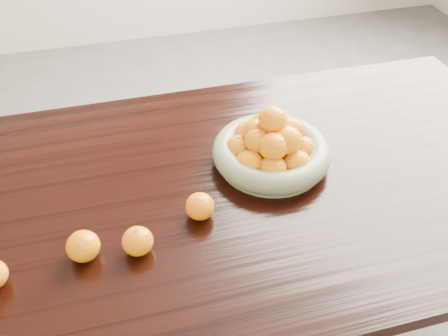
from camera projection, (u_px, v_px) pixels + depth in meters
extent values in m
cube|color=black|center=(209.00, 194.00, 1.34)|extent=(2.00, 1.00, 0.04)
cube|color=black|center=(402.00, 151.00, 2.09)|extent=(0.08, 0.08, 0.71)
cylinder|color=gray|center=(271.00, 160.00, 1.41)|extent=(0.30, 0.30, 0.01)
torus|color=gray|center=(271.00, 152.00, 1.39)|extent=(0.33, 0.33, 0.06)
ellipsoid|color=orange|center=(290.00, 134.00, 1.43)|extent=(0.08, 0.08, 0.08)
ellipsoid|color=orange|center=(268.00, 130.00, 1.45)|extent=(0.07, 0.07, 0.07)
ellipsoid|color=orange|center=(248.00, 134.00, 1.43)|extent=(0.08, 0.08, 0.08)
ellipsoid|color=orange|center=(239.00, 148.00, 1.38)|extent=(0.08, 0.08, 0.07)
ellipsoid|color=orange|center=(250.00, 163.00, 1.33)|extent=(0.08, 0.08, 0.07)
ellipsoid|color=orange|center=(273.00, 169.00, 1.32)|extent=(0.08, 0.08, 0.07)
ellipsoid|color=orange|center=(297.00, 163.00, 1.33)|extent=(0.08, 0.08, 0.07)
ellipsoid|color=orange|center=(303.00, 148.00, 1.38)|extent=(0.07, 0.07, 0.07)
ellipsoid|color=orange|center=(274.00, 149.00, 1.38)|extent=(0.07, 0.07, 0.07)
ellipsoid|color=orange|center=(280.00, 125.00, 1.38)|extent=(0.07, 0.07, 0.07)
ellipsoid|color=orange|center=(263.00, 126.00, 1.38)|extent=(0.07, 0.07, 0.07)
ellipsoid|color=orange|center=(255.00, 131.00, 1.36)|extent=(0.07, 0.07, 0.07)
ellipsoid|color=orange|center=(258.00, 141.00, 1.33)|extent=(0.07, 0.07, 0.07)
ellipsoid|color=orange|center=(273.00, 146.00, 1.31)|extent=(0.08, 0.08, 0.07)
ellipsoid|color=orange|center=(286.00, 140.00, 1.32)|extent=(0.08, 0.08, 0.08)
ellipsoid|color=orange|center=(291.00, 130.00, 1.36)|extent=(0.08, 0.08, 0.07)
ellipsoid|color=orange|center=(273.00, 120.00, 1.32)|extent=(0.08, 0.08, 0.07)
ellipsoid|color=orange|center=(138.00, 241.00, 1.15)|extent=(0.07, 0.07, 0.07)
ellipsoid|color=orange|center=(83.00, 246.00, 1.13)|extent=(0.08, 0.08, 0.07)
ellipsoid|color=orange|center=(200.00, 206.00, 1.23)|extent=(0.07, 0.07, 0.07)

